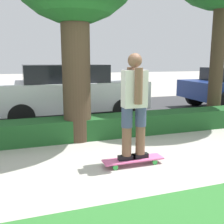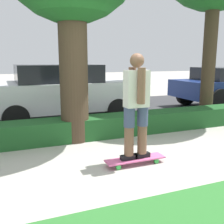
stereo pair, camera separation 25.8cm
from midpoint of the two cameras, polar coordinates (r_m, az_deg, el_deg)
The scene contains 6 objects.
ground_plane at distance 4.08m, azimuth 3.39°, elevation -11.58°, with size 60.00×60.00×0.00m, color #ADA89E.
street_asphalt at distance 7.98m, azimuth -7.89°, elevation -0.33°, with size 18.54×5.00×0.01m.
hedge_row at distance 5.46m, azimuth -2.85°, elevation -3.31°, with size 18.54×0.60×0.43m.
skateboard at distance 4.10m, azimuth 6.47°, elevation -10.33°, with size 0.95×0.24×0.10m.
skater_person at distance 3.87m, azimuth 6.75°, elevation 1.61°, with size 0.48×0.41×1.58m.
parked_car_middle at distance 7.25m, azimuth -8.57°, elevation 4.65°, with size 4.07×1.98×1.47m.
Camera 1 is at (-1.30, -3.53, 1.58)m, focal length 42.00 mm.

